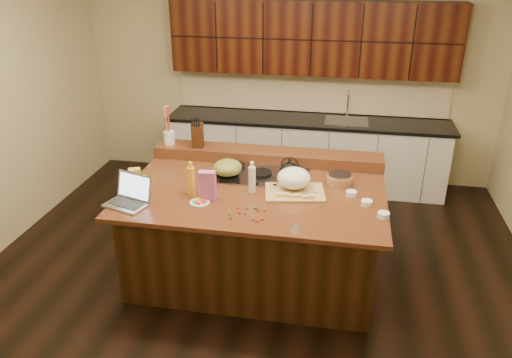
# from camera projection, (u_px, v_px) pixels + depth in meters

# --- Properties ---
(room) EXTENTS (5.52, 5.02, 2.72)m
(room) POSITION_uv_depth(u_px,v_px,m) (255.00, 146.00, 4.46)
(room) COLOR black
(room) RESTS_ON ground
(island) EXTENTS (2.40, 1.60, 0.92)m
(island) POSITION_uv_depth(u_px,v_px,m) (255.00, 231.00, 4.83)
(island) COLOR black
(island) RESTS_ON ground
(back_ledge) EXTENTS (2.40, 0.30, 0.12)m
(back_ledge) POSITION_uv_depth(u_px,v_px,m) (267.00, 156.00, 5.24)
(back_ledge) COLOR black
(back_ledge) RESTS_ON island
(cooktop) EXTENTS (0.92, 0.52, 0.05)m
(cooktop) POSITION_uv_depth(u_px,v_px,m) (261.00, 175.00, 4.90)
(cooktop) COLOR gray
(cooktop) RESTS_ON island
(back_counter) EXTENTS (3.70, 0.66, 2.40)m
(back_counter) POSITION_uv_depth(u_px,v_px,m) (308.00, 114.00, 6.56)
(back_counter) COLOR silver
(back_counter) RESTS_ON ground
(kettle) EXTENTS (0.23, 0.23, 0.17)m
(kettle) POSITION_uv_depth(u_px,v_px,m) (290.00, 171.00, 4.69)
(kettle) COLOR black
(kettle) RESTS_ON cooktop
(green_bowl) EXTENTS (0.28, 0.28, 0.15)m
(green_bowl) POSITION_uv_depth(u_px,v_px,m) (228.00, 168.00, 4.79)
(green_bowl) COLOR olive
(green_bowl) RESTS_ON cooktop
(laptop) EXTENTS (0.43, 0.38, 0.25)m
(laptop) POSITION_uv_depth(u_px,v_px,m) (130.00, 196.00, 4.36)
(laptop) COLOR #B7B7BC
(laptop) RESTS_ON island
(oil_bottle) EXTENTS (0.09, 0.09, 0.27)m
(oil_bottle) POSITION_uv_depth(u_px,v_px,m) (191.00, 181.00, 4.48)
(oil_bottle) COLOR yellow
(oil_bottle) RESTS_ON island
(vinegar_bottle) EXTENTS (0.08, 0.08, 0.25)m
(vinegar_bottle) POSITION_uv_depth(u_px,v_px,m) (252.00, 180.00, 4.53)
(vinegar_bottle) COLOR silver
(vinegar_bottle) RESTS_ON island
(wooden_tray) EXTENTS (0.59, 0.47, 0.22)m
(wooden_tray) POSITION_uv_depth(u_px,v_px,m) (294.00, 181.00, 4.57)
(wooden_tray) COLOR tan
(wooden_tray) RESTS_ON island
(ramekin_a) EXTENTS (0.11, 0.11, 0.04)m
(ramekin_a) POSITION_uv_depth(u_px,v_px,m) (384.00, 215.00, 4.14)
(ramekin_a) COLOR white
(ramekin_a) RESTS_ON island
(ramekin_b) EXTENTS (0.11, 0.11, 0.04)m
(ramekin_b) POSITION_uv_depth(u_px,v_px,m) (367.00, 203.00, 4.34)
(ramekin_b) COLOR white
(ramekin_b) RESTS_ON island
(ramekin_c) EXTENTS (0.12, 0.12, 0.04)m
(ramekin_c) POSITION_uv_depth(u_px,v_px,m) (351.00, 194.00, 4.50)
(ramekin_c) COLOR white
(ramekin_c) RESTS_ON island
(strainer_bowl) EXTENTS (0.32, 0.32, 0.09)m
(strainer_bowl) POSITION_uv_depth(u_px,v_px,m) (340.00, 180.00, 4.72)
(strainer_bowl) COLOR #996B3F
(strainer_bowl) RESTS_ON island
(kitchen_timer) EXTENTS (0.11, 0.11, 0.07)m
(kitchen_timer) POSITION_uv_depth(u_px,v_px,m) (296.00, 225.00, 3.96)
(kitchen_timer) COLOR silver
(kitchen_timer) RESTS_ON island
(pink_bag) EXTENTS (0.15, 0.09, 0.27)m
(pink_bag) POSITION_uv_depth(u_px,v_px,m) (207.00, 186.00, 4.39)
(pink_bag) COLOR #C35B9E
(pink_bag) RESTS_ON island
(candy_plate) EXTENTS (0.24, 0.24, 0.01)m
(candy_plate) POSITION_uv_depth(u_px,v_px,m) (200.00, 202.00, 4.38)
(candy_plate) COLOR white
(candy_plate) RESTS_ON island
(package_box) EXTENTS (0.13, 0.11, 0.15)m
(package_box) POSITION_uv_depth(u_px,v_px,m) (135.00, 176.00, 4.72)
(package_box) COLOR gold
(package_box) RESTS_ON island
(utensil_crock) EXTENTS (0.15, 0.15, 0.14)m
(utensil_crock) POSITION_uv_depth(u_px,v_px,m) (169.00, 138.00, 5.37)
(utensil_crock) COLOR white
(utensil_crock) RESTS_ON back_ledge
(knife_block) EXTENTS (0.16, 0.21, 0.24)m
(knife_block) POSITION_uv_depth(u_px,v_px,m) (198.00, 135.00, 5.29)
(knife_block) COLOR black
(knife_block) RESTS_ON back_ledge
(gumdrop_0) EXTENTS (0.02, 0.02, 0.02)m
(gumdrop_0) POSITION_uv_depth(u_px,v_px,m) (253.00, 219.00, 4.10)
(gumdrop_0) COLOR red
(gumdrop_0) RESTS_ON island
(gumdrop_1) EXTENTS (0.02, 0.02, 0.02)m
(gumdrop_1) POSITION_uv_depth(u_px,v_px,m) (229.00, 214.00, 4.18)
(gumdrop_1) COLOR #198C26
(gumdrop_1) RESTS_ON island
(gumdrop_2) EXTENTS (0.02, 0.02, 0.02)m
(gumdrop_2) POSITION_uv_depth(u_px,v_px,m) (231.00, 218.00, 4.11)
(gumdrop_2) COLOR red
(gumdrop_2) RESTS_ON island
(gumdrop_3) EXTENTS (0.02, 0.02, 0.02)m
(gumdrop_3) POSITION_uv_depth(u_px,v_px,m) (253.00, 218.00, 4.11)
(gumdrop_3) COLOR #198C26
(gumdrop_3) RESTS_ON island
(gumdrop_4) EXTENTS (0.02, 0.02, 0.02)m
(gumdrop_4) POSITION_uv_depth(u_px,v_px,m) (257.00, 221.00, 4.07)
(gumdrop_4) COLOR red
(gumdrop_4) RESTS_ON island
(gumdrop_5) EXTENTS (0.02, 0.02, 0.02)m
(gumdrop_5) POSITION_uv_depth(u_px,v_px,m) (245.00, 213.00, 4.19)
(gumdrop_5) COLOR #198C26
(gumdrop_5) RESTS_ON island
(gumdrop_6) EXTENTS (0.02, 0.02, 0.02)m
(gumdrop_6) POSITION_uv_depth(u_px,v_px,m) (258.00, 210.00, 4.24)
(gumdrop_6) COLOR red
(gumdrop_6) RESTS_ON island
(gumdrop_7) EXTENTS (0.02, 0.02, 0.02)m
(gumdrop_7) POSITION_uv_depth(u_px,v_px,m) (265.00, 210.00, 4.24)
(gumdrop_7) COLOR #198C26
(gumdrop_7) RESTS_ON island
(gumdrop_8) EXTENTS (0.02, 0.02, 0.02)m
(gumdrop_8) POSITION_uv_depth(u_px,v_px,m) (239.00, 213.00, 4.20)
(gumdrop_8) COLOR red
(gumdrop_8) RESTS_ON island
(gumdrop_9) EXTENTS (0.02, 0.02, 0.02)m
(gumdrop_9) POSITION_uv_depth(u_px,v_px,m) (255.00, 208.00, 4.28)
(gumdrop_9) COLOR #198C26
(gumdrop_9) RESTS_ON island
(gumdrop_10) EXTENTS (0.02, 0.02, 0.02)m
(gumdrop_10) POSITION_uv_depth(u_px,v_px,m) (238.00, 208.00, 4.28)
(gumdrop_10) COLOR red
(gumdrop_10) RESTS_ON island
(gumdrop_11) EXTENTS (0.02, 0.02, 0.02)m
(gumdrop_11) POSITION_uv_depth(u_px,v_px,m) (247.00, 208.00, 4.28)
(gumdrop_11) COLOR #198C26
(gumdrop_11) RESTS_ON island
(gumdrop_12) EXTENTS (0.02, 0.02, 0.02)m
(gumdrop_12) POSITION_uv_depth(u_px,v_px,m) (262.00, 219.00, 4.10)
(gumdrop_12) COLOR red
(gumdrop_12) RESTS_ON island
(gumdrop_13) EXTENTS (0.02, 0.02, 0.02)m
(gumdrop_13) POSITION_uv_depth(u_px,v_px,m) (256.00, 208.00, 4.28)
(gumdrop_13) COLOR #198C26
(gumdrop_13) RESTS_ON island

